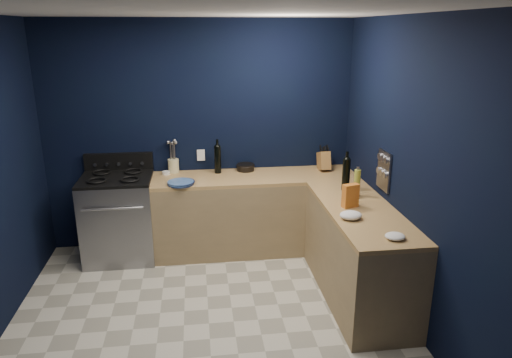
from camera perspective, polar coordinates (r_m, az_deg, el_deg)
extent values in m
cube|color=beige|center=(4.36, -5.73, -17.17)|extent=(3.50, 3.50, 0.02)
cube|color=silver|center=(3.58, -7.09, 19.75)|extent=(3.50, 3.50, 0.02)
cube|color=black|center=(5.46, -6.79, 5.19)|extent=(3.50, 0.02, 2.60)
cube|color=black|center=(4.18, 18.56, 0.42)|extent=(0.02, 3.50, 2.60)
cube|color=black|center=(2.16, -5.16, -15.31)|extent=(3.50, 0.02, 2.60)
cube|color=#907751|center=(5.45, -0.07, -4.30)|extent=(2.30, 0.63, 0.86)
cube|color=olive|center=(5.30, -0.07, 0.21)|extent=(2.30, 0.63, 0.04)
cube|color=#907751|center=(4.61, 12.29, -9.03)|extent=(0.63, 1.67, 0.86)
cube|color=olive|center=(4.43, 12.67, -3.82)|extent=(0.63, 1.67, 0.04)
cube|color=gray|center=(5.46, -16.24, -4.68)|extent=(0.76, 0.66, 0.92)
cube|color=black|center=(5.18, -16.72, -6.10)|extent=(0.59, 0.02, 0.42)
cube|color=black|center=(5.30, -16.68, 0.07)|extent=(0.76, 0.66, 0.03)
cube|color=black|center=(5.56, -16.32, 2.04)|extent=(0.76, 0.06, 0.20)
cube|color=gray|center=(4.68, 15.29, 1.01)|extent=(0.02, 0.28, 0.38)
cube|color=white|center=(5.49, -6.71, 2.90)|extent=(0.09, 0.02, 0.13)
cylinder|color=#29528D|center=(5.05, -9.15, -0.47)|extent=(0.37, 0.37, 0.03)
cylinder|color=white|center=(5.43, -10.88, 0.74)|extent=(0.11, 0.11, 0.03)
cylinder|color=beige|center=(5.48, -10.00, 1.60)|extent=(0.16, 0.16, 0.16)
cylinder|color=black|center=(5.37, -4.68, 2.36)|extent=(0.10, 0.10, 0.31)
cylinder|color=black|center=(5.48, -1.28, 1.43)|extent=(0.23, 0.23, 0.08)
cube|color=brown|center=(5.54, 8.23, 2.17)|extent=(0.12, 0.25, 0.26)
cylinder|color=black|center=(4.86, 10.89, 0.52)|extent=(0.09, 0.09, 0.33)
cylinder|color=#9AA436|center=(4.71, 12.17, -0.48)|extent=(0.06, 0.06, 0.27)
cylinder|color=olive|center=(4.69, 11.96, -1.61)|extent=(0.06, 0.06, 0.11)
cylinder|color=olive|center=(4.65, 11.01, -1.81)|extent=(0.06, 0.06, 0.10)
cube|color=#AD0D11|center=(4.42, 11.41, -2.01)|extent=(0.16, 0.11, 0.22)
ellipsoid|color=white|center=(4.17, 11.44, -4.34)|extent=(0.25, 0.23, 0.07)
ellipsoid|color=white|center=(3.87, 16.55, -6.69)|extent=(0.18, 0.17, 0.05)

